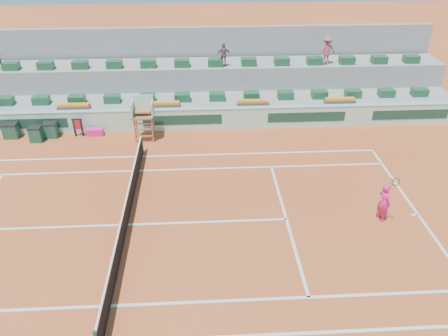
# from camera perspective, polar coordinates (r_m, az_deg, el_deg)

# --- Properties ---
(ground) EXTENTS (90.00, 90.00, 0.00)m
(ground) POSITION_cam_1_polar(r_m,az_deg,el_deg) (17.98, -12.48, -7.25)
(ground) COLOR #A94720
(ground) RESTS_ON ground
(seating_tier_lower) EXTENTS (36.00, 4.00, 1.20)m
(seating_tier_lower) POSITION_cam_1_polar(r_m,az_deg,el_deg) (26.87, -9.63, 8.13)
(seating_tier_lower) COLOR gray
(seating_tier_lower) RESTS_ON ground
(seating_tier_upper) EXTENTS (36.00, 2.40, 2.60)m
(seating_tier_upper) POSITION_cam_1_polar(r_m,az_deg,el_deg) (28.10, -9.46, 10.73)
(seating_tier_upper) COLOR gray
(seating_tier_upper) RESTS_ON ground
(stadium_back_wall) EXTENTS (36.00, 0.40, 4.40)m
(stadium_back_wall) POSITION_cam_1_polar(r_m,az_deg,el_deg) (29.31, -9.34, 13.48)
(stadium_back_wall) COLOR gray
(stadium_back_wall) RESTS_ON ground
(player_bag) EXTENTS (0.90, 0.40, 0.40)m
(player_bag) POSITION_cam_1_polar(r_m,az_deg,el_deg) (25.12, -16.52, 4.53)
(player_bag) COLOR #F51F85
(player_bag) RESTS_ON ground
(spectator_mid) EXTENTS (0.83, 0.36, 1.40)m
(spectator_mid) POSITION_cam_1_polar(r_m,az_deg,el_deg) (26.67, -0.03, 14.57)
(spectator_mid) COLOR #724C5A
(spectator_mid) RESTS_ON seating_tier_upper
(spectator_right) EXTENTS (1.16, 0.72, 1.73)m
(spectator_right) POSITION_cam_1_polar(r_m,az_deg,el_deg) (27.67, 13.27, 14.75)
(spectator_right) COLOR #994C52
(spectator_right) RESTS_ON seating_tier_upper
(court_lines) EXTENTS (23.89, 11.09, 0.01)m
(court_lines) POSITION_cam_1_polar(r_m,az_deg,el_deg) (17.98, -12.48, -7.23)
(court_lines) COLOR silver
(court_lines) RESTS_ON ground
(tennis_net) EXTENTS (0.10, 11.97, 1.10)m
(tennis_net) POSITION_cam_1_polar(r_m,az_deg,el_deg) (17.67, -12.67, -5.91)
(tennis_net) COLOR black
(tennis_net) RESTS_ON ground
(advertising_hoarding) EXTENTS (36.00, 0.34, 1.26)m
(advertising_hoarding) POSITION_cam_1_polar(r_m,az_deg,el_deg) (24.86, -10.03, 6.21)
(advertising_hoarding) COLOR #ADDAC1
(advertising_hoarding) RESTS_ON ground
(umpire_chair) EXTENTS (1.10, 0.90, 2.40)m
(umpire_chair) POSITION_cam_1_polar(r_m,az_deg,el_deg) (23.58, -10.52, 7.17)
(umpire_chair) COLOR brown
(umpire_chair) RESTS_ON ground
(seat_row_lower) EXTENTS (32.90, 0.60, 0.44)m
(seat_row_lower) POSITION_cam_1_polar(r_m,az_deg,el_deg) (25.74, -9.97, 9.02)
(seat_row_lower) COLOR #194D2C
(seat_row_lower) RESTS_ON seating_tier_lower
(seat_row_upper) EXTENTS (32.90, 0.60, 0.44)m
(seat_row_upper) POSITION_cam_1_polar(r_m,az_deg,el_deg) (27.04, -9.86, 13.29)
(seat_row_upper) COLOR #194D2C
(seat_row_upper) RESTS_ON seating_tier_upper
(flower_planters) EXTENTS (26.80, 0.36, 0.28)m
(flower_planters) POSITION_cam_1_polar(r_m,az_deg,el_deg) (25.27, -13.53, 7.97)
(flower_planters) COLOR #484848
(flower_planters) RESTS_ON seating_tier_lower
(drink_cooler_a) EXTENTS (0.70, 0.61, 0.84)m
(drink_cooler_a) POSITION_cam_1_polar(r_m,az_deg,el_deg) (25.64, -21.69, 4.66)
(drink_cooler_a) COLOR #174532
(drink_cooler_a) RESTS_ON ground
(drink_cooler_b) EXTENTS (0.66, 0.57, 0.84)m
(drink_cooler_b) POSITION_cam_1_polar(r_m,az_deg,el_deg) (25.46, -23.36, 4.10)
(drink_cooler_b) COLOR #174532
(drink_cooler_b) RESTS_ON ground
(drink_cooler_c) EXTENTS (0.82, 0.71, 0.84)m
(drink_cooler_c) POSITION_cam_1_polar(r_m,az_deg,el_deg) (26.48, -26.04, 4.48)
(drink_cooler_c) COLOR #174532
(drink_cooler_c) RESTS_ON ground
(towel_rack) EXTENTS (0.56, 0.09, 1.03)m
(towel_rack) POSITION_cam_1_polar(r_m,az_deg,el_deg) (25.14, -18.55, 5.22)
(towel_rack) COLOR black
(towel_rack) RESTS_ON ground
(tennis_player) EXTENTS (0.57, 0.91, 2.28)m
(tennis_player) POSITION_cam_1_polar(r_m,az_deg,el_deg) (18.49, 20.17, -4.18)
(tennis_player) COLOR #F51F85
(tennis_player) RESTS_ON ground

